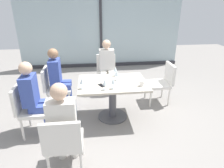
# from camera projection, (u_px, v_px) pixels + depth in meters

# --- Properties ---
(ground_plane) EXTENTS (12.00, 12.00, 0.00)m
(ground_plane) POSITION_uv_depth(u_px,v_px,m) (113.00, 117.00, 3.90)
(ground_plane) COLOR gray
(window_wall_backdrop) EXTENTS (5.15, 0.10, 2.70)m
(window_wall_backdrop) POSITION_uv_depth(u_px,v_px,m) (101.00, 29.00, 6.33)
(window_wall_backdrop) COLOR #A2B7BC
(window_wall_backdrop) RESTS_ON ground_plane
(dining_table_main) EXTENTS (1.23, 0.89, 0.73)m
(dining_table_main) POSITION_uv_depth(u_px,v_px,m) (113.00, 91.00, 3.69)
(dining_table_main) COLOR #BCB29E
(dining_table_main) RESTS_ON ground_plane
(chair_far_left) EXTENTS (0.50, 0.46, 0.87)m
(chair_far_left) POSITION_uv_depth(u_px,v_px,m) (54.00, 86.00, 4.04)
(chair_far_left) COLOR silver
(chair_far_left) RESTS_ON ground_plane
(chair_front_left) EXTENTS (0.46, 0.50, 0.87)m
(chair_front_left) POSITION_uv_depth(u_px,v_px,m) (64.00, 142.00, 2.47)
(chair_front_left) COLOR silver
(chair_front_left) RESTS_ON ground_plane
(chair_near_window) EXTENTS (0.46, 0.51, 0.87)m
(chair_near_window) POSITION_uv_depth(u_px,v_px,m) (107.00, 71.00, 4.86)
(chair_near_window) COLOR silver
(chair_near_window) RESTS_ON ground_plane
(chair_side_end) EXTENTS (0.50, 0.46, 0.87)m
(chair_side_end) POSITION_uv_depth(u_px,v_px,m) (29.00, 107.00, 3.25)
(chair_side_end) COLOR silver
(chair_side_end) RESTS_ON ground_plane
(chair_far_right) EXTENTS (0.50, 0.46, 0.87)m
(chair_far_right) POSITION_uv_depth(u_px,v_px,m) (162.00, 81.00, 4.28)
(chair_far_right) COLOR silver
(chair_far_right) RESTS_ON ground_plane
(person_far_left) EXTENTS (0.39, 0.34, 1.26)m
(person_far_left) POSITION_uv_depth(u_px,v_px,m) (59.00, 76.00, 3.97)
(person_far_left) COLOR #384C9E
(person_far_left) RESTS_ON ground_plane
(person_front_left) EXTENTS (0.34, 0.39, 1.26)m
(person_front_left) POSITION_uv_depth(u_px,v_px,m) (63.00, 123.00, 2.49)
(person_front_left) COLOR silver
(person_front_left) RESTS_ON ground_plane
(person_near_window) EXTENTS (0.34, 0.39, 1.26)m
(person_near_window) POSITION_uv_depth(u_px,v_px,m) (107.00, 64.00, 4.68)
(person_near_window) COLOR silver
(person_near_window) RESTS_ON ground_plane
(person_side_end) EXTENTS (0.39, 0.34, 1.26)m
(person_side_end) POSITION_uv_depth(u_px,v_px,m) (34.00, 96.00, 3.18)
(person_side_end) COLOR #384C9E
(person_side_end) RESTS_ON ground_plane
(wine_glass_0) EXTENTS (0.07, 0.07, 0.18)m
(wine_glass_0) POSITION_uv_depth(u_px,v_px,m) (117.00, 73.00, 3.65)
(wine_glass_0) COLOR silver
(wine_glass_0) RESTS_ON dining_table_main
(wine_glass_1) EXTENTS (0.07, 0.07, 0.18)m
(wine_glass_1) POSITION_uv_depth(u_px,v_px,m) (115.00, 69.00, 3.85)
(wine_glass_1) COLOR silver
(wine_glass_1) RESTS_ON dining_table_main
(wine_glass_2) EXTENTS (0.07, 0.07, 0.18)m
(wine_glass_2) POSITION_uv_depth(u_px,v_px,m) (82.00, 81.00, 3.30)
(wine_glass_2) COLOR silver
(wine_glass_2) RESTS_ON dining_table_main
(wine_glass_3) EXTENTS (0.07, 0.07, 0.18)m
(wine_glass_3) POSITION_uv_depth(u_px,v_px,m) (113.00, 81.00, 3.30)
(wine_glass_3) COLOR silver
(wine_glass_3) RESTS_ON dining_table_main
(wine_glass_4) EXTENTS (0.07, 0.07, 0.18)m
(wine_glass_4) POSITION_uv_depth(u_px,v_px,m) (105.00, 82.00, 3.26)
(wine_glass_4) COLOR silver
(wine_glass_4) RESTS_ON dining_table_main
(coffee_cup) EXTENTS (0.08, 0.08, 0.09)m
(coffee_cup) POSITION_uv_depth(u_px,v_px,m) (142.00, 83.00, 3.45)
(coffee_cup) COLOR white
(coffee_cup) RESTS_ON dining_table_main
(cell_phone_on_table) EXTENTS (0.13, 0.16, 0.01)m
(cell_phone_on_table) POSITION_uv_depth(u_px,v_px,m) (102.00, 85.00, 3.47)
(cell_phone_on_table) COLOR black
(cell_phone_on_table) RESTS_ON dining_table_main
(handbag_0) EXTENTS (0.32, 0.19, 0.28)m
(handbag_0) POSITION_uv_depth(u_px,v_px,m) (69.00, 110.00, 3.86)
(handbag_0) COLOR silver
(handbag_0) RESTS_ON ground_plane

